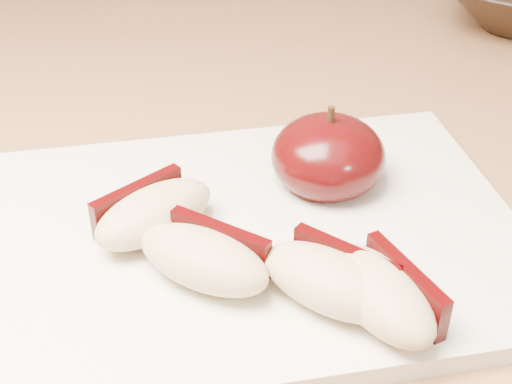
{
  "coord_description": "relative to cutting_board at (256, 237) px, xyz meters",
  "views": [
    {
      "loc": [
        0.01,
        0.06,
        1.16
      ],
      "look_at": [
        0.01,
        0.37,
        0.94
      ],
      "focal_mm": 50.0,
      "sensor_mm": 36.0,
      "label": 1
    }
  ],
  "objects": [
    {
      "name": "back_cabinet",
      "position": [
        -0.01,
        0.83,
        -0.44
      ],
      "size": [
        2.4,
        0.62,
        0.94
      ],
      "color": "silver",
      "rests_on": "ground"
    },
    {
      "name": "cutting_board",
      "position": [
        0.0,
        0.0,
        0.0
      ],
      "size": [
        0.34,
        0.27,
        0.01
      ],
      "primitive_type": "cube",
      "rotation": [
        0.0,
        0.0,
        0.21
      ],
      "color": "silver",
      "rests_on": "island_counter"
    },
    {
      "name": "apple_half",
      "position": [
        0.04,
        0.05,
        0.02
      ],
      "size": [
        0.08,
        0.08,
        0.06
      ],
      "rotation": [
        0.0,
        0.0,
        -0.26
      ],
      "color": "black",
      "rests_on": "cutting_board"
    },
    {
      "name": "apple_wedge_a",
      "position": [
        -0.06,
        -0.0,
        0.02
      ],
      "size": [
        0.08,
        0.08,
        0.03
      ],
      "rotation": [
        0.0,
        0.0,
        0.77
      ],
      "color": "tan",
      "rests_on": "cutting_board"
    },
    {
      "name": "apple_wedge_b",
      "position": [
        -0.02,
        -0.04,
        0.02
      ],
      "size": [
        0.08,
        0.07,
        0.03
      ],
      "rotation": [
        0.0,
        0.0,
        -0.52
      ],
      "color": "tan",
      "rests_on": "cutting_board"
    },
    {
      "name": "apple_wedge_c",
      "position": [
        0.04,
        -0.06,
        0.02
      ],
      "size": [
        0.08,
        0.07,
        0.03
      ],
      "rotation": [
        0.0,
        0.0,
        -0.61
      ],
      "color": "tan",
      "rests_on": "cutting_board"
    },
    {
      "name": "apple_wedge_d",
      "position": [
        0.06,
        -0.06,
        0.02
      ],
      "size": [
        0.07,
        0.08,
        0.03
      ],
      "rotation": [
        0.0,
        0.0,
        -1.07
      ],
      "color": "tan",
      "rests_on": "cutting_board"
    }
  ]
}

